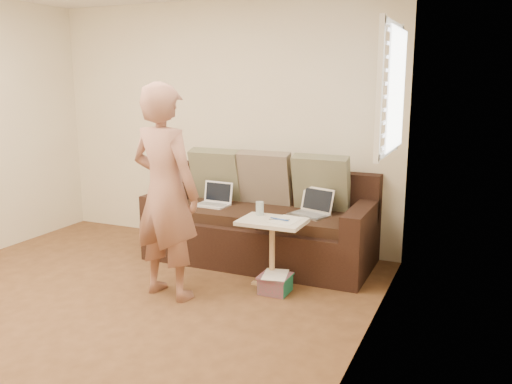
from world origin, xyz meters
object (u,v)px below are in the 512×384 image
sofa (260,219)px  drinking_glass (260,208)px  side_table (272,254)px  striped_box (275,283)px  person (165,192)px  laptop_silver (309,216)px  laptop_white (212,206)px

sofa → drinking_glass: size_ratio=18.33×
side_table → drinking_glass: size_ratio=5.07×
sofa → striped_box: sofa is taller
side_table → drinking_glass: (-0.16, 0.11, 0.36)m
side_table → striped_box: (0.07, -0.10, -0.22)m
sofa → person: (-0.36, -1.13, 0.46)m
sofa → person: size_ratio=1.24×
laptop_silver → drinking_glass: drinking_glass is taller
sofa → drinking_glass: sofa is taller
person → side_table: bearing=-136.7°
sofa → person: person is taller
sofa → side_table: (0.38, -0.62, -0.12)m
person → laptop_white: bearing=-72.9°
laptop_silver → striped_box: size_ratio=1.38×
laptop_white → drinking_glass: bearing=-28.8°
laptop_white → drinking_glass: size_ratio=2.71×
side_table → laptop_white: bearing=147.3°
laptop_white → side_table: 1.08m
laptop_silver → drinking_glass: 0.58m
drinking_glass → side_table: bearing=-33.1°
sofa → striped_box: bearing=-58.2°
sofa → laptop_silver: size_ratio=6.22×
sofa → side_table: size_ratio=3.62×
striped_box → sofa: bearing=121.8°
laptop_silver → side_table: size_ratio=0.58×
person → striped_box: (0.80, 0.40, -0.80)m
sofa → side_table: sofa is taller
sofa → side_table: bearing=-58.8°
sofa → laptop_silver: bearing=-4.6°
person → sofa: bearing=-98.7°
person → drinking_glass: size_ratio=14.74×
sofa → person: bearing=-107.5°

